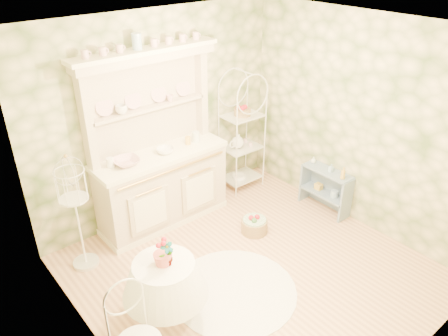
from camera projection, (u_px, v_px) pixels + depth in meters
floor at (252, 271)px, 5.05m from camera, size 3.60×3.60×0.00m
ceiling at (261, 32)px, 3.76m from camera, size 3.60×3.60×0.00m
wall_left at (88, 240)px, 3.40m from camera, size 3.60×3.60×0.00m
wall_right at (361, 124)px, 5.42m from camera, size 3.60×3.60×0.00m
wall_back at (160, 117)px, 5.62m from camera, size 3.60×3.60×0.00m
wall_front at (425, 259)px, 3.19m from camera, size 3.60×3.60×0.00m
kitchen_dresser at (159, 143)px, 5.42m from camera, size 1.87×0.61×2.29m
bakers_rack at (242, 134)px, 6.35m from camera, size 0.55×0.40×1.74m
side_shelf at (325, 190)px, 6.05m from camera, size 0.29×0.73×0.62m
round_table at (166, 294)px, 4.28m from camera, size 0.79×0.79×0.66m
birdcage_stand at (77, 217)px, 4.85m from camera, size 0.34×0.34×1.33m
floor_basket at (254, 224)px, 5.66m from camera, size 0.44×0.44×0.25m
lace_rug at (234, 291)px, 4.77m from camera, size 1.82×1.82×0.01m
bowl_floral at (127, 164)px, 5.21m from camera, size 0.35×0.35×0.08m
bowl_white at (165, 152)px, 5.48m from camera, size 0.24×0.24×0.07m
cup_left at (122, 111)px, 5.10m from camera, size 0.15×0.15×0.11m
cup_right at (170, 99)px, 5.48m from camera, size 0.11×0.11×0.08m
potted_geranium at (167, 254)px, 4.02m from camera, size 0.16×0.12×0.27m
bottle_amber at (343, 174)px, 5.67m from camera, size 0.08×0.08×0.17m
bottle_blue at (331, 169)px, 5.86m from camera, size 0.06×0.06×0.11m
bottle_glass at (313, 161)px, 6.07m from camera, size 0.08×0.08×0.10m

